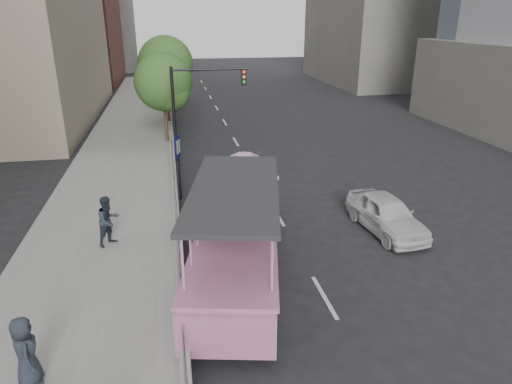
{
  "coord_description": "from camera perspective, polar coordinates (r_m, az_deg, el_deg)",
  "views": [
    {
      "loc": [
        -3.06,
        -12.78,
        7.68
      ],
      "look_at": [
        -0.31,
        1.89,
        1.91
      ],
      "focal_mm": 32.0,
      "sensor_mm": 36.0,
      "label": 1
    }
  ],
  "objects": [
    {
      "name": "ground",
      "position": [
        15.22,
        2.48,
        -9.2
      ],
      "size": [
        160.0,
        160.0,
        0.0
      ],
      "primitive_type": "plane",
      "color": "black"
    },
    {
      "name": "duck_boat",
      "position": [
        14.81,
        -2.22,
        -4.92
      ],
      "size": [
        4.21,
        9.85,
        3.18
      ],
      "color": "black",
      "rests_on": "ground"
    },
    {
      "name": "pedestrian_mid",
      "position": [
        16.32,
        -17.95,
        -3.43
      ],
      "size": [
        1.07,
        1.08,
        1.76
      ],
      "primitive_type": "imported",
      "rotation": [
        0.0,
        0.0,
        0.81
      ],
      "color": "#242B35",
      "rests_on": "sidewalk"
    },
    {
      "name": "guardrail",
      "position": [
        16.16,
        -9.94,
        -3.08
      ],
      "size": [
        0.07,
        22.0,
        0.71
      ],
      "color": "#A09FA4",
      "rests_on": "kerb_wall"
    },
    {
      "name": "street_tree_near",
      "position": [
        28.96,
        -11.32,
        13.06
      ],
      "size": [
        3.52,
        3.52,
        5.72
      ],
      "color": "#312416",
      "rests_on": "ground"
    },
    {
      "name": "kerb_wall",
      "position": [
        16.44,
        -9.8,
        -5.19
      ],
      "size": [
        0.24,
        30.0,
        0.36
      ],
      "primitive_type": "cube",
      "color": "#9E9E99",
      "rests_on": "sidewalk"
    },
    {
      "name": "traffic_signal",
      "position": [
        25.65,
        -7.62,
        11.56
      ],
      "size": [
        4.2,
        0.32,
        5.2
      ],
      "color": "black",
      "rests_on": "ground"
    },
    {
      "name": "sidewalk",
      "position": [
        24.14,
        -16.49,
        2.05
      ],
      "size": [
        5.5,
        80.0,
        0.3
      ],
      "primitive_type": "cube",
      "color": "gray",
      "rests_on": "ground"
    },
    {
      "name": "car",
      "position": [
        17.93,
        15.97,
        -2.65
      ],
      "size": [
        2.06,
        4.25,
        1.4
      ],
      "primitive_type": "imported",
      "rotation": [
        0.0,
        0.0,
        0.1
      ],
      "color": "beige",
      "rests_on": "ground"
    },
    {
      "name": "parking_sign",
      "position": [
        20.14,
        -9.65,
        3.89
      ],
      "size": [
        0.25,
        0.62,
        2.92
      ],
      "color": "black",
      "rests_on": "ground"
    },
    {
      "name": "pedestrian_far",
      "position": [
        11.21,
        -26.85,
        -17.38
      ],
      "size": [
        0.74,
        0.92,
        1.63
      ],
      "primitive_type": "imported",
      "rotation": [
        0.0,
        0.0,
        1.89
      ],
      "color": "#242B35",
      "rests_on": "sidewalk"
    },
    {
      "name": "street_tree_far",
      "position": [
        34.87,
        -11.05,
        15.19
      ],
      "size": [
        3.97,
        3.97,
        6.45
      ],
      "color": "#312416",
      "rests_on": "ground"
    }
  ]
}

